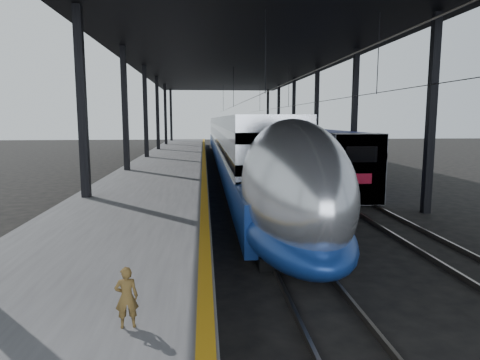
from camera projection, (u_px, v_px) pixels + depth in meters
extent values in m
plane|color=black|center=(226.00, 250.00, 14.26)|extent=(160.00, 160.00, 0.00)
cube|color=#4C4C4F|center=(168.00, 168.00, 33.63)|extent=(6.00, 80.00, 1.00)
cube|color=#C88A12|center=(204.00, 162.00, 33.79)|extent=(0.30, 80.00, 0.01)
cube|color=slate|center=(229.00, 173.00, 34.08)|extent=(0.08, 80.00, 0.16)
cube|color=slate|center=(247.00, 173.00, 34.20)|extent=(0.08, 80.00, 0.16)
cube|color=slate|center=(291.00, 172.00, 34.50)|extent=(0.08, 80.00, 0.16)
cube|color=slate|center=(308.00, 172.00, 34.62)|extent=(0.08, 80.00, 0.16)
cube|color=black|center=(82.00, 115.00, 18.07)|extent=(0.35, 0.35, 9.00)
cube|color=black|center=(431.00, 116.00, 19.36)|extent=(0.35, 0.35, 9.00)
cube|color=black|center=(125.00, 117.00, 27.94)|extent=(0.35, 0.35, 9.00)
cube|color=black|center=(354.00, 117.00, 29.22)|extent=(0.35, 0.35, 9.00)
cube|color=black|center=(146.00, 117.00, 37.80)|extent=(0.35, 0.35, 9.00)
cube|color=black|center=(316.00, 117.00, 39.09)|extent=(0.35, 0.35, 9.00)
cube|color=black|center=(158.00, 118.00, 47.67)|extent=(0.35, 0.35, 9.00)
cube|color=black|center=(294.00, 118.00, 48.95)|extent=(0.35, 0.35, 9.00)
cube|color=black|center=(166.00, 118.00, 57.53)|extent=(0.35, 0.35, 9.00)
cube|color=black|center=(278.00, 118.00, 58.82)|extent=(0.35, 0.35, 9.00)
cube|color=black|center=(171.00, 118.00, 67.40)|extent=(0.35, 0.35, 9.00)
cube|color=black|center=(268.00, 118.00, 68.68)|extent=(0.35, 0.35, 9.00)
cube|color=black|center=(237.00, 55.00, 32.84)|extent=(18.00, 75.00, 0.45)
cylinder|color=slate|center=(238.00, 104.00, 33.38)|extent=(0.03, 74.00, 0.03)
cylinder|color=slate|center=(301.00, 104.00, 33.80)|extent=(0.03, 74.00, 0.03)
cube|color=#B2B5BA|center=(230.00, 138.00, 44.24)|extent=(3.04, 57.00, 4.20)
cube|color=navy|center=(231.00, 152.00, 42.95)|extent=(3.13, 62.00, 1.63)
cube|color=silver|center=(230.00, 143.00, 44.31)|extent=(3.15, 57.00, 0.10)
cube|color=black|center=(230.00, 126.00, 44.07)|extent=(3.09, 57.00, 0.44)
cube|color=black|center=(230.00, 138.00, 44.24)|extent=(3.09, 57.00, 0.44)
ellipsoid|color=#B2B5BA|center=(292.00, 187.00, 13.19)|extent=(3.04, 8.40, 4.20)
ellipsoid|color=navy|center=(291.00, 225.00, 13.36)|extent=(3.13, 8.40, 1.78)
ellipsoid|color=black|center=(314.00, 170.00, 10.50)|extent=(1.57, 2.20, 0.94)
cube|color=black|center=(291.00, 252.00, 13.48)|extent=(2.31, 2.60, 0.40)
cube|color=black|center=(237.00, 170.00, 35.18)|extent=(2.31, 2.60, 0.40)
cube|color=navy|center=(314.00, 155.00, 29.90)|extent=(2.59, 18.00, 3.52)
cube|color=gray|center=(357.00, 169.00, 21.61)|extent=(2.64, 1.20, 3.57)
cube|color=black|center=(362.00, 154.00, 20.89)|extent=(1.58, 0.06, 0.79)
cube|color=#AC0D27|center=(361.00, 179.00, 21.06)|extent=(1.11, 0.06, 0.51)
cube|color=gray|center=(272.00, 141.00, 48.64)|extent=(2.59, 18.00, 3.52)
cube|color=gray|center=(253.00, 135.00, 67.39)|extent=(2.59, 18.00, 3.52)
cube|color=black|center=(340.00, 193.00, 24.21)|extent=(2.04, 2.40, 0.36)
cube|color=black|center=(276.00, 158.00, 45.92)|extent=(2.04, 2.40, 0.36)
imported|color=#513C1B|center=(127.00, 297.00, 6.85)|extent=(0.41, 0.30, 1.02)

